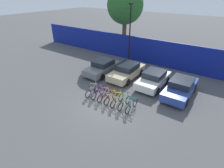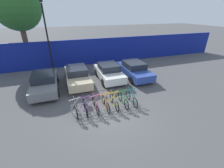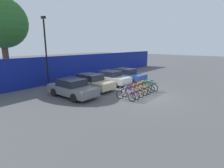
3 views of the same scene
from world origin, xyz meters
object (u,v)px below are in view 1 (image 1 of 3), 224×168
(bicycle_purple, at_px, (98,93))
(tree_behind_hoarding, at_px, (125,6))
(car_blue, at_px, (181,87))
(bicycle_pink, at_px, (104,95))
(bicycle_silver, at_px, (93,91))
(lamp_post, at_px, (130,31))
(bicycle_teal, at_px, (132,106))
(car_white, at_px, (154,79))
(bicycle_green, at_px, (124,103))
(car_beige, at_px, (127,71))
(bicycle_orange, at_px, (111,98))
(bike_rack, at_px, (112,95))
(bicycle_yellow, at_px, (117,100))
(car_grey, at_px, (103,67))

(bicycle_purple, relative_size, tree_behind_hoarding, 0.21)
(car_blue, bearing_deg, bicycle_pink, -138.98)
(bicycle_silver, xyz_separation_m, lamp_post, (-1.33, 7.97, 3.18))
(bicycle_teal, xyz_separation_m, car_white, (-0.20, 4.18, 0.31))
(bicycle_green, bearing_deg, car_beige, 115.84)
(bicycle_pink, xyz_separation_m, lamp_post, (-2.50, 7.97, 3.18))
(bicycle_pink, relative_size, tree_behind_hoarding, 0.21)
(bicycle_orange, bearing_deg, bike_rack, 99.76)
(bicycle_pink, distance_m, bicycle_yellow, 1.20)
(car_blue, bearing_deg, bicycle_yellow, -130.34)
(bicycle_silver, bearing_deg, car_blue, 35.96)
(bicycle_silver, relative_size, bicycle_orange, 1.00)
(bicycle_silver, bearing_deg, bicycle_teal, 1.28)
(bicycle_green, distance_m, car_grey, 6.12)
(bicycle_orange, xyz_separation_m, car_grey, (-3.66, 3.74, 0.31))
(bicycle_purple, bearing_deg, bicycle_orange, 2.63)
(bike_rack, xyz_separation_m, bicycle_silver, (-1.79, -0.15, -0.11))
(car_grey, relative_size, car_blue, 0.96)
(bike_rack, height_order, car_white, car_white)
(bicycle_silver, xyz_separation_m, bicycle_teal, (3.59, 0.00, 0.00))
(bicycle_pink, distance_m, bicycle_green, 1.81)
(bicycle_yellow, xyz_separation_m, tree_behind_hoarding, (-6.10, 10.77, 5.43))
(car_white, bearing_deg, bicycle_pink, -117.86)
(bicycle_yellow, relative_size, car_white, 0.43)
(car_white, height_order, car_blue, same)
(bicycle_silver, bearing_deg, tree_behind_hoarding, 110.37)
(car_grey, relative_size, tree_behind_hoarding, 0.52)
(bicycle_orange, bearing_deg, bicycle_teal, 2.84)
(bicycle_teal, bearing_deg, bicycle_orange, 176.11)
(bicycle_yellow, bearing_deg, bike_rack, 166.82)
(bicycle_pink, distance_m, bicycle_teal, 2.41)
(bike_rack, distance_m, bicycle_silver, 1.80)
(car_grey, bearing_deg, lamp_post, 83.02)
(bicycle_green, distance_m, car_blue, 4.86)
(bicycle_pink, bearing_deg, bicycle_orange, -1.98)
(lamp_post, bearing_deg, bicycle_silver, -80.53)
(bicycle_yellow, xyz_separation_m, car_grey, (-4.22, 3.74, 0.31))
(car_grey, distance_m, lamp_post, 5.14)
(bicycle_silver, bearing_deg, car_grey, 117.60)
(tree_behind_hoarding, bearing_deg, car_grey, -75.03)
(car_beige, xyz_separation_m, lamp_post, (-1.98, 3.71, 2.86))
(bike_rack, xyz_separation_m, bicycle_yellow, (0.58, -0.15, -0.11))
(bike_rack, bearing_deg, car_blue, 44.07)
(bicycle_pink, relative_size, car_white, 0.43)
(bike_rack, distance_m, car_beige, 4.28)
(car_white, relative_size, car_blue, 0.91)
(bicycle_orange, bearing_deg, car_grey, 137.25)
(bicycle_yellow, relative_size, tree_behind_hoarding, 0.21)
(car_grey, bearing_deg, car_white, 4.88)
(bicycle_orange, bearing_deg, bicycle_purple, -177.16)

